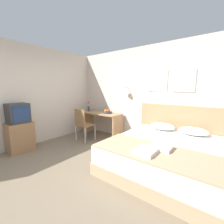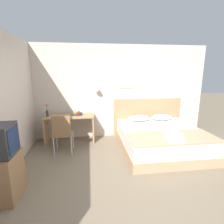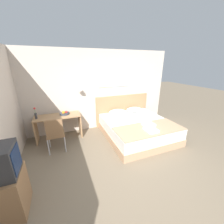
{
  "view_description": "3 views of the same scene",
  "coord_description": "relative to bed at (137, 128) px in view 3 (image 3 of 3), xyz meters",
  "views": [
    {
      "loc": [
        1.84,
        -1.36,
        1.52
      ],
      "look_at": [
        -0.54,
        1.71,
        0.91
      ],
      "focal_mm": 24.0,
      "sensor_mm": 36.0,
      "label": 1
    },
    {
      "loc": [
        -0.75,
        -2.51,
        1.91
      ],
      "look_at": [
        -0.24,
        1.46,
        0.98
      ],
      "focal_mm": 28.0,
      "sensor_mm": 36.0,
      "label": 2
    },
    {
      "loc": [
        -1.19,
        -1.96,
        2.22
      ],
      "look_at": [
        0.07,
        1.24,
        0.99
      ],
      "focal_mm": 22.0,
      "sensor_mm": 36.0,
      "label": 3
    }
  ],
  "objects": [
    {
      "name": "tv_stand",
      "position": [
        -3.04,
        -1.37,
        0.09
      ],
      "size": [
        0.41,
        0.56,
        0.71
      ],
      "color": "#8E6642",
      "rests_on": "ground_plane"
    },
    {
      "name": "desk_chair",
      "position": [
        -2.38,
        0.04,
        0.29
      ],
      "size": [
        0.44,
        0.44,
        0.95
      ],
      "color": "#8E6642",
      "rests_on": "ground_plane"
    },
    {
      "name": "bed",
      "position": [
        0.0,
        0.0,
        0.0
      ],
      "size": [
        1.93,
        2.08,
        0.53
      ],
      "color": "tan",
      "rests_on": "ground_plane"
    },
    {
      "name": "wall_back",
      "position": [
        -0.98,
        1.13,
        1.07
      ],
      "size": [
        5.37,
        0.31,
        2.65
      ],
      "color": "beige",
      "rests_on": "ground_plane"
    },
    {
      "name": "headboard",
      "position": [
        0.0,
        1.07,
        0.3
      ],
      "size": [
        2.05,
        0.06,
        1.12
      ],
      "color": "#A87F56",
      "rests_on": "ground_plane"
    },
    {
      "name": "fruit_bowl",
      "position": [
        -2.08,
        0.8,
        0.53
      ],
      "size": [
        0.29,
        0.29,
        0.12
      ],
      "color": "#333842",
      "rests_on": "desk"
    },
    {
      "name": "folded_towel_near_foot",
      "position": [
        0.08,
        -0.46,
        0.32
      ],
      "size": [
        0.32,
        0.27,
        0.06
      ],
      "color": "white",
      "rests_on": "throw_blanket"
    },
    {
      "name": "throw_blanket",
      "position": [
        0.0,
        -0.61,
        0.28
      ],
      "size": [
        1.87,
        0.83,
        0.02
      ],
      "color": "tan",
      "rests_on": "bed"
    },
    {
      "name": "desk",
      "position": [
        -2.29,
        0.77,
        0.27
      ],
      "size": [
        1.31,
        0.53,
        0.75
      ],
      "color": "#A87F56",
      "rests_on": "ground_plane"
    },
    {
      "name": "television",
      "position": [
        -3.04,
        -1.37,
        0.68
      ],
      "size": [
        0.4,
        0.44,
        0.47
      ],
      "color": "#2D2D30",
      "rests_on": "tv_stand"
    },
    {
      "name": "pillow_left",
      "position": [
        -0.34,
        0.79,
        0.35
      ],
      "size": [
        0.6,
        0.41,
        0.16
      ],
      "color": "white",
      "rests_on": "bed"
    },
    {
      "name": "pillow_right",
      "position": [
        0.34,
        0.79,
        0.35
      ],
      "size": [
        0.6,
        0.41,
        0.16
      ],
      "color": "white",
      "rests_on": "bed"
    },
    {
      "name": "flower_vase",
      "position": [
        -2.84,
        0.73,
        0.62
      ],
      "size": [
        0.06,
        0.06,
        0.33
      ],
      "color": "#333338",
      "rests_on": "desk"
    },
    {
      "name": "ground_plane",
      "position": [
        -0.98,
        -1.4,
        -0.26
      ],
      "size": [
        24.0,
        24.0,
        0.0
      ],
      "primitive_type": "plane",
      "color": "#756651"
    },
    {
      "name": "folded_towel_mid_bed",
      "position": [
        -0.05,
        -0.75,
        0.32
      ],
      "size": [
        0.29,
        0.34,
        0.06
      ],
      "color": "white",
      "rests_on": "throw_blanket"
    }
  ]
}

